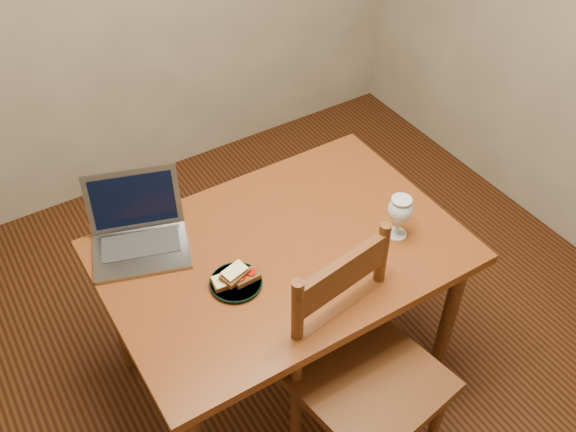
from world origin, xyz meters
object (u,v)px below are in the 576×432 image
plate (236,283)px  laptop (138,227)px  chair (367,368)px  table (282,264)px  milk_glass (399,217)px

plate → laptop: (-0.20, 0.39, 0.06)m
chair → plate: chair is taller
chair → laptop: bearing=111.7°
plate → laptop: 0.44m
chair → plate: (-0.27, 0.42, 0.20)m
table → laptop: size_ratio=3.06×
plate → laptop: size_ratio=0.44×
plate → table: bearing=15.9°
milk_glass → laptop: laptop is taller
chair → milk_glass: (0.36, 0.32, 0.28)m
table → milk_glass: 0.47m
chair → milk_glass: chair is taller
table → plate: size_ratio=6.99×
milk_glass → table: bearing=157.6°
chair → plate: bearing=114.5°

